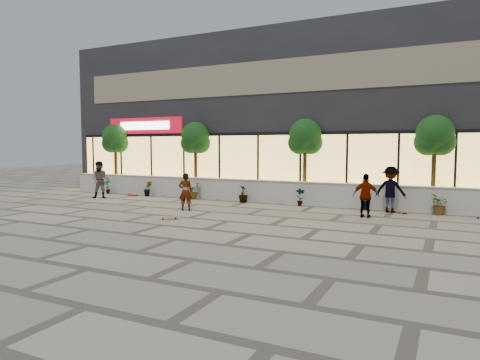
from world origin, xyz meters
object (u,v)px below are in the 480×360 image
at_px(skater_right_near, 366,196).
at_px(skateboard_center, 169,217).
at_px(skater_center, 186,192).
at_px(skater_right_far, 391,189).
at_px(tree_midwest, 195,140).
at_px(tree_west, 115,140).
at_px(tree_east, 435,138).
at_px(skateboard_right_near, 399,211).
at_px(tree_mideast, 305,139).
at_px(skateboard_left, 133,194).
at_px(skater_left, 100,180).

height_order(skater_right_near, skateboard_center, skater_right_near).
bearing_deg(skater_center, skater_right_far, 176.56).
distance_m(tree_midwest, skater_right_near, 10.10).
height_order(tree_west, skater_right_near, tree_west).
relative_size(tree_midwest, skateboard_center, 5.55).
height_order(tree_west, tree_east, same).
bearing_deg(skater_center, skateboard_center, 81.23).
bearing_deg(skateboard_center, tree_midwest, 77.13).
relative_size(skateboard_center, skateboard_right_near, 0.90).
distance_m(tree_west, skater_center, 9.39).
bearing_deg(tree_mideast, tree_east, 0.00).
height_order(tree_east, skater_center, tree_east).
bearing_deg(tree_mideast, skateboard_left, -170.56).
bearing_deg(tree_east, tree_west, 180.00).
xyz_separation_m(tree_east, skateboard_left, (-14.52, -1.50, -2.90)).
distance_m(skater_left, skater_right_far, 13.81).
bearing_deg(skateboard_left, skater_center, -15.92).
distance_m(skater_left, skateboard_left, 1.95).
relative_size(tree_east, skater_right_near, 2.40).
distance_m(tree_west, skateboard_right_near, 16.19).
distance_m(skateboard_center, skateboard_right_near, 8.96).
distance_m(skater_right_near, skateboard_right_near, 2.06).
bearing_deg(tree_east, skater_left, -168.42).
bearing_deg(skater_left, skateboard_left, 37.85).
distance_m(tree_east, skater_right_near, 4.38).
xyz_separation_m(tree_west, tree_midwest, (5.50, 0.00, 0.00)).
relative_size(tree_east, skateboard_center, 5.55).
bearing_deg(skater_right_near, skateboard_center, 27.39).
relative_size(tree_west, skater_right_near, 2.40).
bearing_deg(skater_left, skateboard_right_near, -22.83).
height_order(tree_mideast, tree_east, same).
bearing_deg(skateboard_right_near, skater_center, -130.66).
bearing_deg(skater_right_near, skater_right_far, -112.35).
distance_m(tree_east, skateboard_right_near, 3.47).
height_order(tree_east, skateboard_center, tree_east).
distance_m(tree_west, skater_right_near, 15.33).
bearing_deg(skateboard_left, skateboard_right_near, 13.91).
bearing_deg(skater_right_far, skateboard_right_near, 167.28).
relative_size(skater_left, skateboard_right_near, 2.41).
distance_m(tree_west, tree_east, 17.00).
height_order(skateboard_left, skateboard_right_near, skateboard_left).
bearing_deg(skateboard_center, tree_west, 104.66).
distance_m(skater_right_far, skateboard_center, 8.77).
distance_m(tree_west, skateboard_left, 4.10).
height_order(tree_midwest, skateboard_center, tree_midwest).
xyz_separation_m(skateboard_center, skateboard_right_near, (7.32, 5.17, 0.00)).
bearing_deg(skateboard_left, tree_midwest, 40.30).
bearing_deg(skater_right_far, skater_right_near, 72.46).
height_order(skater_left, skateboard_center, skater_left).
bearing_deg(tree_east, skateboard_center, -141.79).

